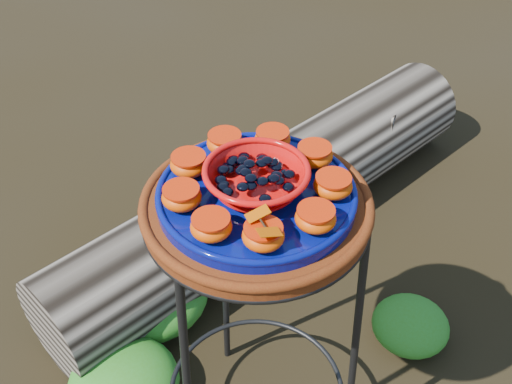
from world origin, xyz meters
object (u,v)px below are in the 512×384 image
object	(u,v)px
terracotta_saucer	(256,208)
cobalt_plate	(256,196)
plant_stand	(256,337)
driftwood_log	(273,193)
red_bowl	(256,180)

from	to	relation	value
terracotta_saucer	cobalt_plate	world-z (taller)	cobalt_plate
cobalt_plate	terracotta_saucer	bearing A→B (deg)	0.00
plant_stand	driftwood_log	distance (m)	0.74
plant_stand	terracotta_saucer	distance (m)	0.37
terracotta_saucer	cobalt_plate	bearing A→B (deg)	0.00
plant_stand	terracotta_saucer	size ratio (longest dim) A/B	1.75
cobalt_plate	driftwood_log	xyz separation A→B (m)	(0.30, 0.64, -0.59)
cobalt_plate	driftwood_log	size ratio (longest dim) A/B	0.22
terracotta_saucer	driftwood_log	xyz separation A→B (m)	(0.30, 0.64, -0.57)
terracotta_saucer	driftwood_log	size ratio (longest dim) A/B	0.25
driftwood_log	red_bowl	bearing A→B (deg)	-115.20
plant_stand	red_bowl	bearing A→B (deg)	0.00
terracotta_saucer	driftwood_log	bearing A→B (deg)	64.80
plant_stand	cobalt_plate	bearing A→B (deg)	0.00
red_bowl	terracotta_saucer	bearing A→B (deg)	0.00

